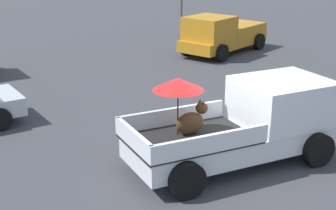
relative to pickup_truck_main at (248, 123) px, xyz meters
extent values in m
plane|color=#38383D|center=(-0.44, 0.04, -0.96)|extent=(80.00, 80.00, 0.00)
cylinder|color=black|center=(1.43, 0.79, -0.56)|extent=(0.83, 0.38, 0.80)
cylinder|color=black|center=(1.18, -1.15, -0.56)|extent=(0.83, 0.38, 0.80)
cylinder|color=black|center=(-2.05, 1.24, -0.56)|extent=(0.83, 0.38, 0.80)
cylinder|color=black|center=(-2.30, -0.71, -0.56)|extent=(0.83, 0.38, 0.80)
cube|color=silver|center=(-0.44, 0.04, -0.39)|extent=(5.19, 2.42, 0.50)
cube|color=silver|center=(0.95, -0.13, 0.40)|extent=(2.32, 2.11, 1.08)
cube|color=#4C606B|center=(1.95, -0.26, 0.60)|extent=(0.28, 1.71, 0.64)
cube|color=black|center=(-1.58, 0.19, -0.11)|extent=(3.01, 2.18, 0.06)
cube|color=silver|center=(-1.46, 1.10, 0.12)|extent=(2.79, 0.46, 0.40)
cube|color=silver|center=(-1.69, -0.72, 0.12)|extent=(2.79, 0.46, 0.40)
cube|color=silver|center=(-2.91, 0.36, 0.12)|extent=(0.33, 1.84, 0.40)
ellipsoid|color=#472D19|center=(-1.46, 0.35, 0.18)|extent=(0.72, 0.40, 0.52)
sphere|color=#472D19|center=(-1.17, 0.31, 0.50)|extent=(0.31, 0.31, 0.28)
cone|color=#472D19|center=(-1.16, 0.39, 0.64)|extent=(0.10, 0.10, 0.12)
cone|color=#472D19|center=(-1.18, 0.23, 0.64)|extent=(0.10, 0.10, 0.12)
cylinder|color=black|center=(-1.69, 0.49, 0.46)|extent=(0.03, 0.03, 1.09)
cone|color=red|center=(-1.69, 0.49, 1.11)|extent=(1.29, 1.29, 0.28)
cylinder|color=black|center=(5.91, 8.14, -0.58)|extent=(0.80, 0.47, 0.76)
cylinder|color=black|center=(5.36, 9.95, -0.58)|extent=(0.80, 0.47, 0.76)
cylinder|color=black|center=(8.97, 9.06, -0.58)|extent=(0.80, 0.47, 0.76)
cylinder|color=black|center=(8.42, 10.88, -0.58)|extent=(0.80, 0.47, 0.76)
cube|color=#B27219|center=(7.16, 9.51, -0.41)|extent=(5.12, 3.11, 0.50)
cube|color=#B27219|center=(6.01, 9.16, 0.34)|extent=(2.34, 2.27, 1.00)
cube|color=#B27219|center=(8.12, 9.80, 0.04)|extent=(3.11, 2.50, 0.40)
cylinder|color=black|center=(-4.41, 5.24, -0.63)|extent=(0.66, 0.23, 0.66)
camera|label=1|loc=(-7.73, -8.17, 4.18)|focal=53.49mm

